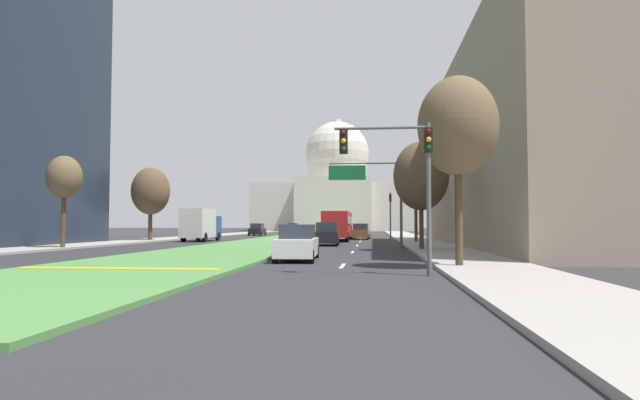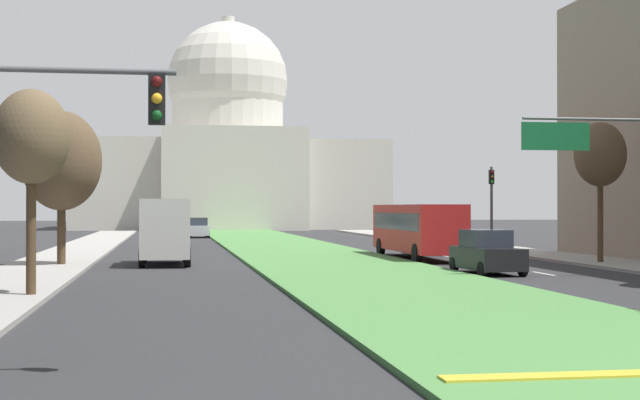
% 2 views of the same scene
% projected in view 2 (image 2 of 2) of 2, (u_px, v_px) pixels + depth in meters
% --- Properties ---
extents(ground_plane, '(277.21, 277.21, 0.00)m').
position_uv_depth(ground_plane, '(283.00, 248.00, 66.50)').
color(ground_plane, '#2B2B2D').
extents(grass_median, '(8.28, 113.41, 0.14)m').
position_uv_depth(grass_median, '(295.00, 251.00, 60.28)').
color(grass_median, '#4C8442').
rests_on(grass_median, ground_plane).
extents(lane_dashes_right, '(0.16, 37.53, 0.01)m').
position_uv_depth(lane_dashes_right, '(555.00, 275.00, 39.30)').
color(lane_dashes_right, silver).
rests_on(lane_dashes_right, ground_plane).
extents(sidewalk_left, '(4.00, 113.41, 0.15)m').
position_uv_depth(sidewalk_left, '(65.00, 258.00, 51.95)').
color(sidewalk_left, '#9E9991').
rests_on(sidewalk_left, ground_plane).
extents(sidewalk_right, '(4.00, 113.41, 0.15)m').
position_uv_depth(sidewalk_right, '(536.00, 254.00, 56.16)').
color(sidewalk_right, '#9E9991').
rests_on(sidewalk_right, ground_plane).
extents(capitol_building, '(39.78, 28.35, 28.47)m').
position_uv_depth(capitol_building, '(228.00, 156.00, 128.09)').
color(capitol_building, beige).
rests_on(capitol_building, ground_plane).
extents(traffic_light_near_left, '(3.34, 0.35, 5.20)m').
position_uv_depth(traffic_light_near_left, '(29.00, 147.00, 15.51)').
color(traffic_light_near_left, '#515456').
rests_on(traffic_light_near_left, ground_plane).
extents(traffic_light_far_right, '(0.28, 0.35, 5.20)m').
position_uv_depth(traffic_light_far_right, '(492.00, 199.00, 56.48)').
color(traffic_light_far_right, '#515456').
rests_on(traffic_light_far_right, ground_plane).
extents(overhead_guide_sign, '(5.52, 0.20, 6.50)m').
position_uv_depth(overhead_guide_sign, '(602.00, 161.00, 37.92)').
color(overhead_guide_sign, '#515456').
rests_on(overhead_guide_sign, ground_plane).
extents(street_tree_left_mid, '(2.34, 2.34, 6.43)m').
position_uv_depth(street_tree_left_mid, '(31.00, 139.00, 29.23)').
color(street_tree_left_mid, '#4C3823').
rests_on(street_tree_left_mid, ground_plane).
extents(street_tree_left_far, '(3.73, 3.73, 7.32)m').
position_uv_depth(street_tree_left_far, '(62.00, 161.00, 44.78)').
color(street_tree_left_far, '#4C3823').
rests_on(street_tree_left_far, ground_plane).
extents(street_tree_right_far, '(2.52, 2.52, 6.96)m').
position_uv_depth(street_tree_right_far, '(600.00, 156.00, 46.62)').
color(street_tree_right_far, '#4C3823').
rests_on(street_tree_right_far, ground_plane).
extents(sedan_midblock, '(2.11, 4.36, 1.87)m').
position_uv_depth(sedan_midblock, '(487.00, 253.00, 40.22)').
color(sedan_midblock, black).
rests_on(sedan_midblock, ground_plane).
extents(sedan_distant, '(2.11, 4.60, 1.77)m').
position_uv_depth(sedan_distant, '(432.00, 240.00, 57.25)').
color(sedan_distant, brown).
rests_on(sedan_distant, ground_plane).
extents(sedan_far_horizon, '(2.06, 4.74, 1.79)m').
position_uv_depth(sedan_far_horizon, '(168.00, 234.00, 71.42)').
color(sedan_far_horizon, black).
rests_on(sedan_far_horizon, ground_plane).
extents(sedan_very_far, '(1.96, 4.62, 1.85)m').
position_uv_depth(sedan_very_far, '(198.00, 228.00, 88.37)').
color(sedan_very_far, '#BCBCC1').
rests_on(sedan_very_far, ground_plane).
extents(box_truck_delivery, '(2.40, 6.40, 3.20)m').
position_uv_depth(box_truck_delivery, '(165.00, 230.00, 46.56)').
color(box_truck_delivery, navy).
rests_on(box_truck_delivery, ground_plane).
extents(city_bus, '(2.62, 11.00, 2.95)m').
position_uv_depth(city_bus, '(417.00, 226.00, 51.97)').
color(city_bus, '#B21E1E').
rests_on(city_bus, ground_plane).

